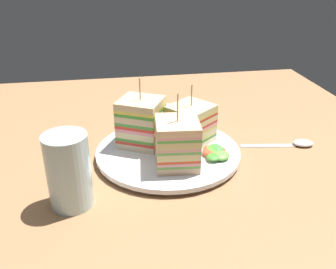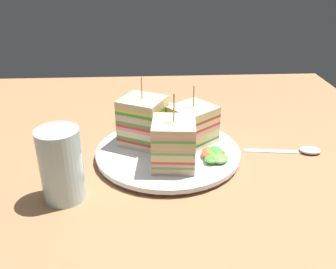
{
  "view_description": "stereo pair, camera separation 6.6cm",
  "coord_description": "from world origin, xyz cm",
  "px_view_note": "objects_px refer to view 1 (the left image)",
  "views": [
    {
      "loc": [
        9.91,
        58.4,
        33.59
      ],
      "look_at": [
        0.0,
        0.0,
        4.49
      ],
      "focal_mm": 39.86,
      "sensor_mm": 36.0,
      "label": 1
    },
    {
      "loc": [
        3.36,
        59.14,
        33.59
      ],
      "look_at": [
        0.0,
        0.0,
        4.49
      ],
      "focal_mm": 39.86,
      "sensor_mm": 36.0,
      "label": 2
    }
  ],
  "objects_px": {
    "sandwich_wedge_1": "(191,124)",
    "chip_pile": "(175,144)",
    "plate": "(168,152)",
    "napkin": "(162,113)",
    "drinking_glass": "(69,175)",
    "spoon": "(296,144)",
    "sandwich_wedge_2": "(141,122)",
    "sandwich_wedge_0": "(177,143)"
  },
  "relations": [
    {
      "from": "sandwich_wedge_2",
      "to": "napkin",
      "type": "distance_m",
      "value": 0.19
    },
    {
      "from": "napkin",
      "to": "drinking_glass",
      "type": "relative_size",
      "value": 1.07
    },
    {
      "from": "sandwich_wedge_2",
      "to": "drinking_glass",
      "type": "xyz_separation_m",
      "value": [
        0.12,
        0.15,
        -0.01
      ]
    },
    {
      "from": "sandwich_wedge_0",
      "to": "chip_pile",
      "type": "height_order",
      "value": "sandwich_wedge_0"
    },
    {
      "from": "drinking_glass",
      "to": "plate",
      "type": "bearing_deg",
      "value": -144.74
    },
    {
      "from": "plate",
      "to": "sandwich_wedge_1",
      "type": "bearing_deg",
      "value": -150.79
    },
    {
      "from": "sandwich_wedge_2",
      "to": "napkin",
      "type": "bearing_deg",
      "value": 97.0
    },
    {
      "from": "plate",
      "to": "sandwich_wedge_1",
      "type": "relative_size",
      "value": 2.33
    },
    {
      "from": "plate",
      "to": "sandwich_wedge_1",
      "type": "height_order",
      "value": "sandwich_wedge_1"
    },
    {
      "from": "drinking_glass",
      "to": "chip_pile",
      "type": "bearing_deg",
      "value": -147.78
    },
    {
      "from": "plate",
      "to": "drinking_glass",
      "type": "height_order",
      "value": "drinking_glass"
    },
    {
      "from": "sandwich_wedge_1",
      "to": "drinking_glass",
      "type": "height_order",
      "value": "sandwich_wedge_1"
    },
    {
      "from": "spoon",
      "to": "drinking_glass",
      "type": "height_order",
      "value": "drinking_glass"
    },
    {
      "from": "sandwich_wedge_2",
      "to": "napkin",
      "type": "relative_size",
      "value": 1.05
    },
    {
      "from": "sandwich_wedge_1",
      "to": "chip_pile",
      "type": "bearing_deg",
      "value": 3.18
    },
    {
      "from": "napkin",
      "to": "drinking_glass",
      "type": "distance_m",
      "value": 0.37
    },
    {
      "from": "chip_pile",
      "to": "napkin",
      "type": "distance_m",
      "value": 0.2
    },
    {
      "from": "sandwich_wedge_2",
      "to": "napkin",
      "type": "xyz_separation_m",
      "value": [
        -0.06,
        -0.17,
        -0.06
      ]
    },
    {
      "from": "sandwich_wedge_1",
      "to": "napkin",
      "type": "distance_m",
      "value": 0.18
    },
    {
      "from": "plate",
      "to": "spoon",
      "type": "height_order",
      "value": "plate"
    },
    {
      "from": "plate",
      "to": "sandwich_wedge_2",
      "type": "height_order",
      "value": "sandwich_wedge_2"
    },
    {
      "from": "plate",
      "to": "napkin",
      "type": "height_order",
      "value": "plate"
    },
    {
      "from": "sandwich_wedge_1",
      "to": "drinking_glass",
      "type": "distance_m",
      "value": 0.25
    },
    {
      "from": "plate",
      "to": "sandwich_wedge_0",
      "type": "relative_size",
      "value": 2.06
    },
    {
      "from": "chip_pile",
      "to": "spoon",
      "type": "relative_size",
      "value": 0.54
    },
    {
      "from": "spoon",
      "to": "napkin",
      "type": "bearing_deg",
      "value": 147.38
    },
    {
      "from": "sandwich_wedge_1",
      "to": "sandwich_wedge_2",
      "type": "bearing_deg",
      "value": -41.41
    },
    {
      "from": "sandwich_wedge_0",
      "to": "spoon",
      "type": "bearing_deg",
      "value": -72.31
    },
    {
      "from": "sandwich_wedge_1",
      "to": "spoon",
      "type": "xyz_separation_m",
      "value": [
        -0.2,
        0.03,
        -0.05
      ]
    },
    {
      "from": "sandwich_wedge_1",
      "to": "napkin",
      "type": "xyz_separation_m",
      "value": [
        0.03,
        -0.17,
        -0.05
      ]
    },
    {
      "from": "sandwich_wedge_2",
      "to": "spoon",
      "type": "distance_m",
      "value": 0.3
    },
    {
      "from": "sandwich_wedge_2",
      "to": "chip_pile",
      "type": "relative_size",
      "value": 1.66
    },
    {
      "from": "sandwich_wedge_1",
      "to": "chip_pile",
      "type": "distance_m",
      "value": 0.05
    },
    {
      "from": "sandwich_wedge_1",
      "to": "drinking_glass",
      "type": "xyz_separation_m",
      "value": [
        0.21,
        0.14,
        -0.0
      ]
    },
    {
      "from": "plate",
      "to": "drinking_glass",
      "type": "bearing_deg",
      "value": 35.26
    },
    {
      "from": "napkin",
      "to": "drinking_glass",
      "type": "height_order",
      "value": "drinking_glass"
    },
    {
      "from": "sandwich_wedge_1",
      "to": "napkin",
      "type": "height_order",
      "value": "sandwich_wedge_1"
    },
    {
      "from": "sandwich_wedge_2",
      "to": "plate",
      "type": "bearing_deg",
      "value": -7.17
    },
    {
      "from": "sandwich_wedge_1",
      "to": "plate",
      "type": "bearing_deg",
      "value": -9.4
    },
    {
      "from": "sandwich_wedge_0",
      "to": "sandwich_wedge_2",
      "type": "bearing_deg",
      "value": 36.15
    },
    {
      "from": "plate",
      "to": "sandwich_wedge_2",
      "type": "relative_size",
      "value": 2.04
    },
    {
      "from": "chip_pile",
      "to": "drinking_glass",
      "type": "xyz_separation_m",
      "value": [
        0.17,
        0.11,
        0.02
      ]
    }
  ]
}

